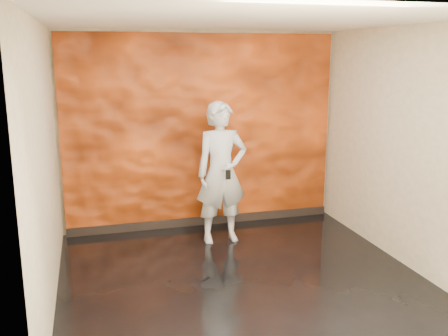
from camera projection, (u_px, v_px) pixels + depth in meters
room at (244, 157)px, 5.28m from camera, size 4.02×4.02×2.81m
feature_wall at (202, 132)px, 7.13m from camera, size 3.90×0.06×2.75m
baseboard at (204, 221)px, 7.39m from camera, size 3.90×0.04×0.12m
man at (221, 173)px, 6.57m from camera, size 0.70×0.48×1.88m
phone at (228, 175)px, 6.30m from camera, size 0.07×0.01×0.12m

